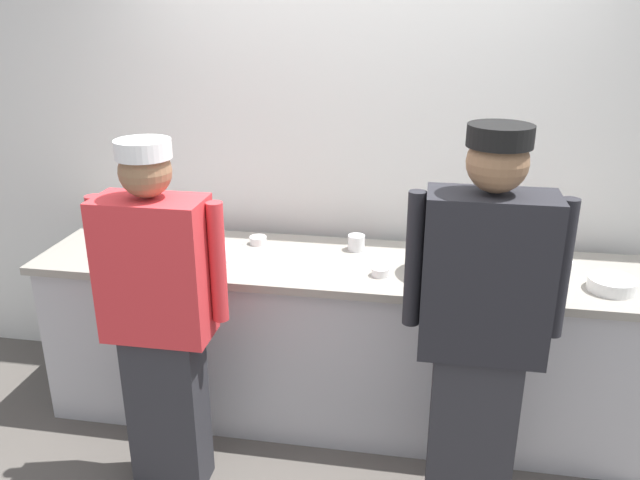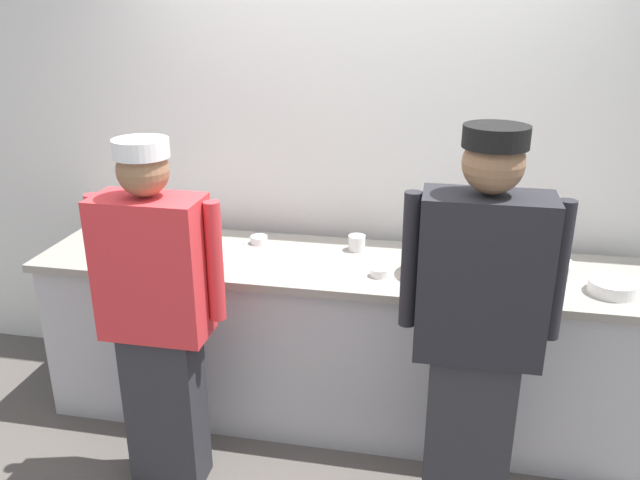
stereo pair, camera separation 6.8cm
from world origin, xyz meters
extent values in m
plane|color=#514C47|center=(0.00, 0.00, 0.00)|extent=(9.00, 9.00, 0.00)
cube|color=silver|center=(0.00, 0.85, 1.39)|extent=(4.99, 0.10, 2.77)
cube|color=#B2B2B7|center=(0.00, 0.37, 0.43)|extent=(3.12, 0.64, 0.87)
cube|color=gray|center=(0.00, 0.37, 0.89)|extent=(3.18, 0.70, 0.04)
cube|color=#2D2D33|center=(-0.72, -0.29, 0.39)|extent=(0.33, 0.20, 0.78)
cube|color=red|center=(-0.72, -0.29, 1.09)|extent=(0.46, 0.24, 0.62)
cylinder|color=red|center=(-0.99, -0.25, 1.13)|extent=(0.07, 0.07, 0.53)
cylinder|color=red|center=(-0.46, -0.25, 1.13)|extent=(0.07, 0.07, 0.53)
sphere|color=#8C6647|center=(-0.72, -0.29, 1.52)|extent=(0.21, 0.21, 0.21)
cylinder|color=white|center=(-0.72, -0.29, 1.61)|extent=(0.22, 0.22, 0.07)
cube|color=#2D2D33|center=(0.63, -0.29, 0.42)|extent=(0.35, 0.20, 0.83)
cube|color=#232328|center=(0.63, -0.29, 1.16)|extent=(0.49, 0.24, 0.66)
cylinder|color=#232328|center=(0.35, -0.25, 1.19)|extent=(0.07, 0.07, 0.56)
cylinder|color=#232328|center=(0.90, -0.25, 1.19)|extent=(0.07, 0.07, 0.56)
sphere|color=#8C6647|center=(0.63, -0.29, 1.61)|extent=(0.23, 0.23, 0.23)
cylinder|color=black|center=(0.63, -0.29, 1.71)|extent=(0.24, 0.24, 0.08)
cylinder|color=white|center=(0.99, 0.41, 0.91)|extent=(0.20, 0.20, 0.01)
cylinder|color=white|center=(0.99, 0.41, 0.92)|extent=(0.20, 0.20, 0.01)
cylinder|color=white|center=(0.99, 0.41, 0.94)|extent=(0.20, 0.20, 0.01)
cylinder|color=white|center=(0.99, 0.41, 0.95)|extent=(0.20, 0.20, 0.01)
cylinder|color=white|center=(0.99, 0.41, 0.96)|extent=(0.20, 0.20, 0.01)
cylinder|color=white|center=(0.99, 0.41, 0.97)|extent=(0.20, 0.20, 0.01)
cylinder|color=white|center=(1.24, 0.25, 0.91)|extent=(0.21, 0.21, 0.01)
cylinder|color=white|center=(1.24, 0.25, 0.92)|extent=(0.21, 0.21, 0.01)
cylinder|color=white|center=(1.24, 0.25, 0.94)|extent=(0.21, 0.21, 0.01)
cylinder|color=white|center=(1.24, 0.25, 0.95)|extent=(0.21, 0.21, 0.01)
cylinder|color=white|center=(1.24, 0.25, 0.96)|extent=(0.21, 0.21, 0.01)
cylinder|color=#B7BABF|center=(0.46, 0.30, 0.96)|extent=(0.33, 0.33, 0.12)
cube|color=#B7BABF|center=(-0.82, 0.35, 0.92)|extent=(0.47, 0.32, 0.02)
cylinder|color=red|center=(0.85, 0.54, 0.99)|extent=(0.06, 0.06, 0.18)
cone|color=red|center=(0.85, 0.54, 1.10)|extent=(0.05, 0.05, 0.04)
cylinder|color=white|center=(-0.51, 0.55, 0.93)|extent=(0.09, 0.09, 0.04)
cylinder|color=#5B932D|center=(-0.51, 0.55, 0.94)|extent=(0.08, 0.08, 0.01)
cylinder|color=white|center=(0.18, 0.23, 0.93)|extent=(0.08, 0.08, 0.04)
cylinder|color=gold|center=(0.18, 0.23, 0.94)|extent=(0.07, 0.07, 0.01)
cylinder|color=white|center=(0.03, 0.55, 0.95)|extent=(0.09, 0.09, 0.08)
cube|color=#B7BABF|center=(-1.15, 0.23, 0.91)|extent=(0.19, 0.03, 0.01)
cube|color=black|center=(-1.28, 0.23, 0.91)|extent=(0.09, 0.03, 0.02)
camera|label=1|loc=(0.38, -2.61, 2.16)|focal=36.01mm
camera|label=2|loc=(0.45, -2.60, 2.16)|focal=36.01mm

